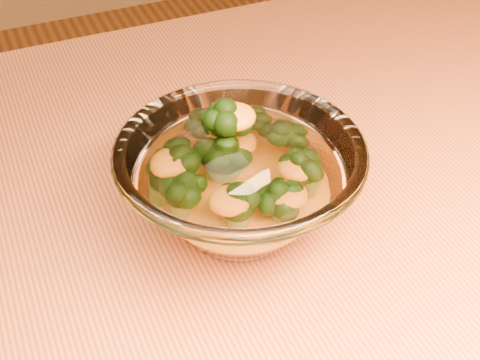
% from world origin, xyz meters
% --- Properties ---
extents(table, '(1.20, 0.80, 0.75)m').
position_xyz_m(table, '(0.00, 0.00, 0.65)').
color(table, '#D1713E').
rests_on(table, ground).
extents(glass_bowl, '(0.22, 0.22, 0.10)m').
position_xyz_m(glass_bowl, '(0.03, -0.01, 0.80)').
color(glass_bowl, white).
rests_on(glass_bowl, table).
extents(cheese_sauce, '(0.11, 0.11, 0.03)m').
position_xyz_m(cheese_sauce, '(0.03, -0.01, 0.78)').
color(cheese_sauce, orange).
rests_on(cheese_sauce, glass_bowl).
extents(broccoli_heap, '(0.15, 0.15, 0.09)m').
position_xyz_m(broccoli_heap, '(0.03, 0.00, 0.81)').
color(broccoli_heap, black).
rests_on(broccoli_heap, cheese_sauce).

